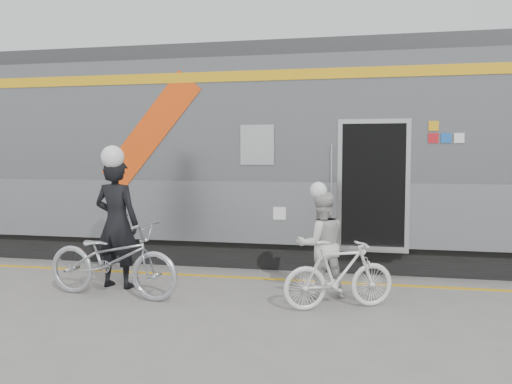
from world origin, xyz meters
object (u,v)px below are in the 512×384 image
(man, at_px, (117,223))
(bicycle_left, at_px, (112,259))
(bicycle_right, at_px, (339,274))
(woman, at_px, (321,245))

(man, distance_m, bicycle_left, 0.74)
(man, bearing_deg, bicycle_left, 116.78)
(man, height_order, bicycle_left, man)
(man, xyz_separation_m, bicycle_right, (3.48, -0.47, -0.54))
(bicycle_left, relative_size, bicycle_right, 1.36)
(man, bearing_deg, bicycle_right, 179.08)
(man, xyz_separation_m, woman, (3.18, 0.08, -0.24))
(bicycle_left, bearing_deg, man, 26.78)
(woman, bearing_deg, bicycle_left, -12.74)
(bicycle_right, bearing_deg, man, 57.63)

